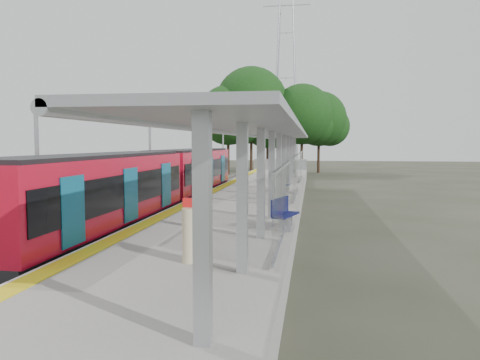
% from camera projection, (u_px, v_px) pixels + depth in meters
% --- Properties ---
extents(ground, '(200.00, 200.00, 0.00)m').
position_uv_depth(ground, '(130.00, 343.00, 9.42)').
color(ground, '#474438').
rests_on(ground, ground).
extents(trackbed, '(3.00, 70.00, 0.24)m').
position_uv_depth(trackbed, '(183.00, 205.00, 29.80)').
color(trackbed, '#59544C').
rests_on(trackbed, ground).
extents(platform, '(6.00, 50.00, 1.00)m').
position_uv_depth(platform, '(253.00, 200.00, 29.09)').
color(platform, gray).
rests_on(platform, ground).
extents(tactile_strip, '(0.60, 50.00, 0.02)m').
position_uv_depth(tactile_strip, '(213.00, 191.00, 29.43)').
color(tactile_strip, yellow).
rests_on(tactile_strip, platform).
extents(end_fence, '(6.00, 0.10, 1.20)m').
position_uv_depth(end_fence, '(280.00, 164.00, 53.58)').
color(end_fence, '#9EA0A5').
rests_on(end_fence, platform).
extents(train, '(2.74, 27.60, 3.62)m').
position_uv_depth(train, '(157.00, 181.00, 24.73)').
color(train, black).
rests_on(train, ground).
extents(canopy, '(3.27, 38.00, 3.66)m').
position_uv_depth(canopy, '(274.00, 140.00, 24.79)').
color(canopy, '#9EA0A5').
rests_on(canopy, platform).
extents(pylon, '(8.00, 4.00, 38.00)m').
position_uv_depth(pylon, '(286.00, 56.00, 80.00)').
color(pylon, '#9EA0A5').
rests_on(pylon, ground).
extents(tree_cluster, '(19.19, 12.26, 13.98)m').
position_uv_depth(tree_cluster, '(270.00, 113.00, 61.23)').
color(tree_cluster, '#382316').
rests_on(tree_cluster, ground).
extents(catenary_masts, '(2.08, 48.16, 5.40)m').
position_uv_depth(catenary_masts, '(151.00, 161.00, 28.86)').
color(catenary_masts, '#9EA0A5').
rests_on(catenary_masts, ground).
extents(bench_near, '(0.94, 1.68, 1.10)m').
position_uv_depth(bench_near, '(283.00, 212.00, 16.60)').
color(bench_near, '#101354').
rests_on(bench_near, platform).
extents(bench_mid, '(0.69, 1.46, 0.96)m').
position_uv_depth(bench_mid, '(283.00, 184.00, 29.04)').
color(bench_mid, '#101354').
rests_on(bench_mid, platform).
extents(bench_far, '(0.72, 1.43, 0.94)m').
position_uv_depth(bench_far, '(291.00, 171.00, 42.49)').
color(bench_far, '#101354').
rests_on(bench_far, platform).
extents(info_pillar_near, '(0.37, 0.37, 1.65)m').
position_uv_depth(info_pillar_near, '(189.00, 235.00, 11.81)').
color(info_pillar_near, beige).
rests_on(info_pillar_near, platform).
extents(info_pillar_far, '(0.43, 0.43, 1.89)m').
position_uv_depth(info_pillar_far, '(285.00, 171.00, 37.17)').
color(info_pillar_far, beige).
rests_on(info_pillar_far, platform).
extents(litter_bin, '(0.44, 0.44, 0.84)m').
position_uv_depth(litter_bin, '(262.00, 191.00, 25.39)').
color(litter_bin, '#9EA0A5').
rests_on(litter_bin, platform).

